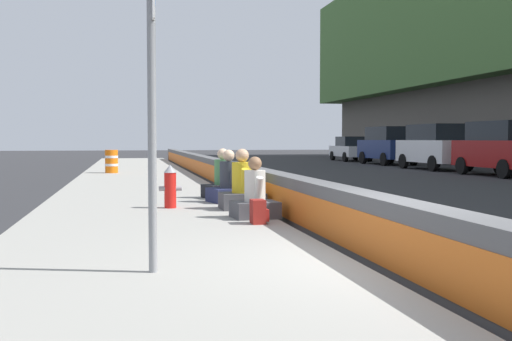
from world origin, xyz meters
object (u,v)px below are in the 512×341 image
object	(u,v)px
parked_car_far	(388,145)
seated_person_rear	(229,186)
route_sign_post	(152,74)
fire_hydrant	(170,186)
seated_person_foreground	(255,199)
seated_person_far	(223,182)
parked_car_fourth	(503,148)
backpack	(259,212)
parked_car_midline	(435,146)
construction_barrel	(112,161)
seated_person_middle	(242,190)
parked_car_farther	(351,149)

from	to	relation	value
parked_car_far	seated_person_rear	bearing A→B (deg)	148.76
route_sign_post	fire_hydrant	size ratio (longest dim) A/B	4.09
seated_person_foreground	seated_person_far	size ratio (longest dim) A/B	0.93
parked_car_fourth	parked_car_far	world-z (taller)	same
backpack	parked_car_far	distance (m)	28.60
fire_hydrant	parked_car_far	xyz separation A→B (m)	(22.65, -14.52, 0.60)
seated_person_rear	fire_hydrant	bearing A→B (deg)	125.05
backpack	parked_car_midline	bearing A→B (deg)	-34.49
construction_barrel	seated_person_foreground	bearing A→B (deg)	-169.65
parked_car_midline	seated_person_rear	bearing A→B (deg)	139.79
route_sign_post	backpack	distance (m)	4.37
seated_person_far	seated_person_middle	bearing A→B (deg)	-179.33
fire_hydrant	parked_car_farther	bearing A→B (deg)	-26.59
seated_person_rear	parked_car_far	world-z (taller)	parked_car_far
seated_person_middle	route_sign_post	bearing A→B (deg)	160.79
parked_car_farther	seated_person_middle	bearing A→B (deg)	156.01
seated_person_rear	parked_car_midline	world-z (taller)	parked_car_midline
fire_hydrant	seated_person_middle	bearing A→B (deg)	-108.37
seated_person_foreground	backpack	size ratio (longest dim) A/B	2.73
construction_barrel	parked_car_far	size ratio (longest dim) A/B	0.20
route_sign_post	fire_hydrant	world-z (taller)	route_sign_post
backpack	parked_car_far	size ratio (longest dim) A/B	0.08
route_sign_post	seated_person_middle	xyz separation A→B (m)	(5.70, -1.99, -1.69)
fire_hydrant	parked_car_fourth	bearing A→B (deg)	-53.62
fire_hydrant	backpack	distance (m)	2.98
seated_person_middle	parked_car_far	xyz separation A→B (m)	(23.12, -13.12, 0.67)
seated_person_foreground	parked_car_fourth	distance (m)	18.05
seated_person_rear	backpack	world-z (taller)	seated_person_rear
construction_barrel	parked_car_farther	xyz separation A→B (m)	(15.19, -15.99, 0.24)
route_sign_post	parked_car_farther	world-z (taller)	route_sign_post
parked_car_farther	parked_car_far	bearing A→B (deg)	-179.77
backpack	construction_barrel	distance (m)	16.69
seated_person_middle	parked_car_midline	distance (m)	21.06
construction_barrel	parked_car_farther	bearing A→B (deg)	-46.47
construction_barrel	parked_car_midline	distance (m)	15.95
parked_car_fourth	parked_car_midline	world-z (taller)	same
parked_car_far	parked_car_midline	bearing A→B (deg)	177.63
seated_person_middle	seated_person_foreground	bearing A→B (deg)	178.69
seated_person_foreground	seated_person_rear	world-z (taller)	seated_person_rear
route_sign_post	parked_car_far	size ratio (longest dim) A/B	0.74
parked_car_fourth	seated_person_middle	bearing A→B (deg)	130.44
parked_car_fourth	parked_car_farther	distance (m)	18.38
fire_hydrant	seated_person_middle	size ratio (longest dim) A/B	0.73
construction_barrel	parked_car_fourth	world-z (taller)	parked_car_fourth
parked_car_far	construction_barrel	bearing A→B (deg)	119.02
backpack	parked_car_fourth	size ratio (longest dim) A/B	0.08
parked_car_farther	seated_person_rear	bearing A→B (deg)	154.87
construction_barrel	backpack	bearing A→B (deg)	-170.44
backpack	parked_car_far	world-z (taller)	parked_car_far
seated_person_middle	seated_person_far	world-z (taller)	seated_person_middle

